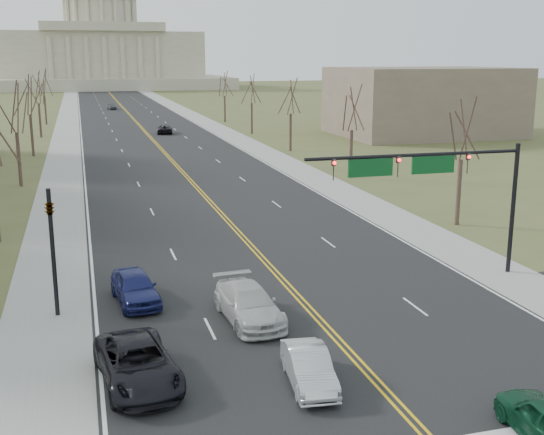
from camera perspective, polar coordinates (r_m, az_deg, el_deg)
ground at (r=23.54m, az=12.25°, el=-16.88°), size 600.00×600.00×0.00m
road at (r=128.71m, az=-11.35°, el=7.91°), size 20.00×380.00×0.01m
cross_road at (r=28.34m, az=6.50°, el=-11.17°), size 120.00×14.00×0.01m
sidewalk_left at (r=128.34m, az=-16.73°, el=7.60°), size 4.00×380.00×0.03m
sidewalk_right at (r=130.19m, az=-6.03°, el=8.16°), size 4.00×380.00×0.03m
center_line at (r=128.71m, az=-11.35°, el=7.91°), size 0.42×380.00×0.01m
edge_line_left at (r=128.32m, az=-15.75°, el=7.66°), size 0.15×380.00×0.01m
edge_line_right at (r=129.84m, az=-6.99°, el=8.12°), size 0.15×380.00×0.01m
capitol at (r=267.89m, az=-14.01°, el=13.54°), size 90.00×60.00×50.00m
signal_mast at (r=36.31m, az=13.21°, el=3.55°), size 12.12×0.44×7.20m
signal_left at (r=32.34m, az=-17.94°, el=-1.65°), size 0.32×0.36×6.00m
tree_r_0 at (r=49.22m, az=15.65°, el=6.85°), size 3.74×3.74×8.50m
tree_r_1 at (r=67.03m, az=6.72°, el=8.86°), size 3.74×3.74×8.50m
tree_l_1 at (r=66.19m, az=-20.72°, el=8.38°), size 3.96×3.96×9.00m
tree_r_2 at (r=85.82m, az=1.58°, el=9.92°), size 3.74×3.74×8.50m
tree_l_2 at (r=86.10m, az=-19.68°, el=9.43°), size 3.96×3.96×9.00m
tree_r_3 at (r=105.05m, az=-1.72°, el=10.56°), size 3.74×3.74×8.50m
tree_l_3 at (r=106.04m, az=-19.02°, el=10.09°), size 3.96×3.96×9.00m
tree_r_4 at (r=124.53m, az=-4.00°, el=10.98°), size 3.74×3.74×8.50m
tree_l_4 at (r=126.00m, az=-18.57°, el=10.53°), size 3.96×3.96×9.00m
bldg_right_mass at (r=106.49m, az=12.45°, el=9.46°), size 25.00×20.00×10.00m
car_sb_inner_lead at (r=25.42m, az=3.10°, el=-12.42°), size 1.86×4.23×1.35m
car_sb_outer_lead at (r=25.92m, az=-11.19°, el=-11.90°), size 3.20×5.82×1.54m
car_sb_inner_second at (r=31.08m, az=-1.97°, el=-7.23°), size 2.62×5.60×1.58m
car_sb_outer_second at (r=33.87m, az=-11.38°, el=-5.73°), size 2.41×4.81×1.58m
car_far_nb at (r=107.22m, az=-8.97°, el=7.31°), size 2.75×5.02×1.33m
car_far_sb at (r=157.75m, az=-13.26°, el=9.03°), size 2.11×4.21×1.38m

